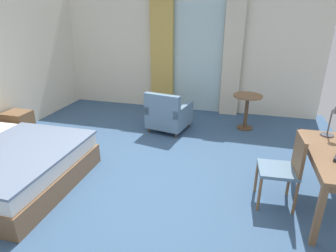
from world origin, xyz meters
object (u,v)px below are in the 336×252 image
at_px(nightstand, 19,125).
at_px(writing_desk, 334,161).
at_px(desk_chair, 285,166).
at_px(armchair_by_window, 168,115).
at_px(desk_lamp, 333,117).
at_px(round_cafe_table, 247,105).

distance_m(nightstand, writing_desk, 5.09).
bearing_deg(desk_chair, armchair_by_window, 136.11).
bearing_deg(nightstand, desk_lamp, -3.67).
bearing_deg(writing_desk, round_cafe_table, 112.13).
bearing_deg(round_cafe_table, nightstand, -158.92).
distance_m(writing_desk, desk_lamp, 0.59).
height_order(desk_chair, round_cafe_table, desk_chair).
height_order(writing_desk, desk_chair, desk_chair).
bearing_deg(nightstand, round_cafe_table, 21.08).
bearing_deg(nightstand, desk_chair, -10.11).
bearing_deg(desk_chair, nightstand, 169.89).
height_order(writing_desk, desk_lamp, desk_lamp).
relative_size(nightstand, round_cafe_table, 0.71).
relative_size(writing_desk, armchair_by_window, 1.54).
bearing_deg(round_cafe_table, writing_desk, -67.87).
bearing_deg(desk_lamp, round_cafe_table, 117.66).
bearing_deg(desk_lamp, nightstand, 176.33).
relative_size(desk_lamp, round_cafe_table, 0.61).
xyz_separation_m(nightstand, round_cafe_table, (4.05, 1.56, 0.25)).
relative_size(nightstand, desk_chair, 0.55).
distance_m(writing_desk, armchair_by_window, 3.07).
bearing_deg(armchair_by_window, writing_desk, -37.35).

